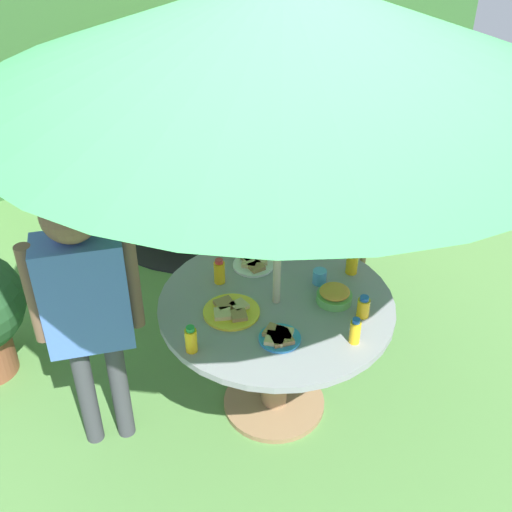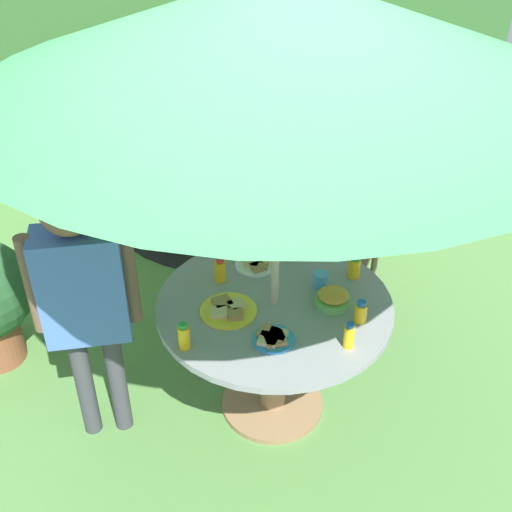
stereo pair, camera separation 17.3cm
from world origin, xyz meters
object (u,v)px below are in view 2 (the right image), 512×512
object	(u,v)px
juice_bottle_near_left	(354,267)
juice_bottle_center_front	(361,312)
garden_table	(274,331)
juice_bottle_center_back	(224,242)
cup_near	(320,279)
plate_mid_left	(228,310)
snack_bowl	(333,298)
juice_bottle_near_right	(184,336)
juice_bottle_far_left	(349,336)
child_in_grey_shirt	(297,192)
child_in_blue_shirt	(82,286)
plate_mid_right	(273,338)
plate_back_edge	(256,264)
wooden_chair	(336,218)
juice_bottle_far_right	(220,270)
patio_umbrella	(280,29)
dome_tent	(227,121)

from	to	relation	value
juice_bottle_near_left	juice_bottle_center_front	bearing A→B (deg)	-119.59
garden_table	juice_bottle_center_front	bearing A→B (deg)	-46.50
juice_bottle_center_back	cup_near	size ratio (longest dim) A/B	1.76
plate_mid_left	juice_bottle_near_left	size ratio (longest dim) A/B	2.21
snack_bowl	juice_bottle_center_back	xyz separation A→B (m)	(-0.26, 0.63, 0.02)
garden_table	cup_near	world-z (taller)	cup_near
juice_bottle_near_right	juice_bottle_far_left	xyz separation A→B (m)	(0.62, -0.31, -0.00)
child_in_grey_shirt	snack_bowl	world-z (taller)	child_in_grey_shirt
child_in_grey_shirt	juice_bottle_center_front	distance (m)	0.96
child_in_blue_shirt	plate_mid_right	bearing A→B (deg)	-18.23
garden_table	juice_bottle_far_left	bearing A→B (deg)	-71.92
plate_back_edge	child_in_grey_shirt	bearing A→B (deg)	38.28
child_in_grey_shirt	wooden_chair	bearing A→B (deg)	140.03
child_in_blue_shirt	snack_bowl	distance (m)	1.12
juice_bottle_near_right	juice_bottle_far_right	bearing A→B (deg)	47.51
wooden_chair	plate_mid_right	bearing A→B (deg)	-86.38
patio_umbrella	juice_bottle_far_left	bearing A→B (deg)	-71.92
garden_table	juice_bottle_center_back	size ratio (longest dim) A/B	8.70
patio_umbrella	child_in_grey_shirt	distance (m)	1.36
juice_bottle_center_front	juice_bottle_near_left	bearing A→B (deg)	60.41
dome_tent	wooden_chair	bearing A→B (deg)	-97.24
patio_umbrella	child_in_blue_shirt	world-z (taller)	patio_umbrella
garden_table	child_in_blue_shirt	world-z (taller)	child_in_blue_shirt
garden_table	juice_bottle_center_front	distance (m)	0.46
snack_bowl	plate_mid_left	bearing A→B (deg)	158.91
garden_table	wooden_chair	bearing A→B (deg)	40.94
patio_umbrella	juice_bottle_center_back	distance (m)	1.27
juice_bottle_near_left	juice_bottle_center_front	size ratio (longest dim) A/B	1.09
cup_near	dome_tent	bearing A→B (deg)	77.67
patio_umbrella	plate_back_edge	world-z (taller)	patio_umbrella
juice_bottle_center_front	juice_bottle_center_back	bearing A→B (deg)	111.35
snack_bowl	juice_bottle_center_front	world-z (taller)	juice_bottle_center_front
patio_umbrella	cup_near	xyz separation A→B (m)	(0.26, 0.01, -1.20)
child_in_grey_shirt	garden_table	bearing A→B (deg)	0.00
cup_near	plate_back_edge	bearing A→B (deg)	124.71
wooden_chair	juice_bottle_near_right	size ratio (longest dim) A/B	7.43
plate_mid_left	cup_near	distance (m)	0.48
wooden_chair	child_in_grey_shirt	bearing A→B (deg)	-118.43
plate_mid_left	juice_bottle_near_left	world-z (taller)	juice_bottle_near_left
juice_bottle_far_left	plate_mid_right	bearing A→B (deg)	146.03
plate_mid_left	cup_near	size ratio (longest dim) A/B	3.60
wooden_chair	juice_bottle_far_left	world-z (taller)	wooden_chair
patio_umbrella	plate_mid_left	world-z (taller)	patio_umbrella
juice_bottle_center_back	cup_near	bearing A→B (deg)	-59.18
child_in_grey_shirt	juice_bottle_center_front	size ratio (longest dim) A/B	12.14
wooden_chair	child_in_grey_shirt	distance (m)	0.46
plate_mid_right	cup_near	world-z (taller)	cup_near
plate_mid_left	juice_bottle_near_right	xyz separation A→B (m)	(-0.26, -0.13, 0.05)
juice_bottle_center_front	plate_mid_right	bearing A→B (deg)	171.39
patio_umbrella	plate_mid_right	xyz separation A→B (m)	(-0.13, -0.23, -1.22)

